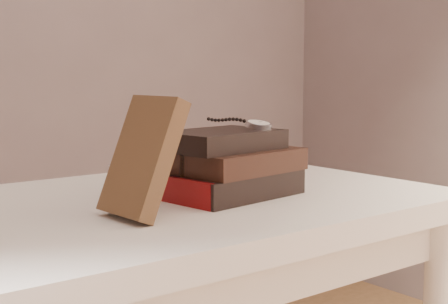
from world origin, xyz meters
TOP-DOWN VIEW (x-y plane):
  - table at (0.00, 0.35)m, footprint 1.00×0.60m
  - book_stack at (0.13, 0.30)m, footprint 0.24×0.18m
  - journal at (-0.06, 0.25)m, footprint 0.10×0.12m
  - pocket_watch at (0.19, 0.30)m, footprint 0.05×0.15m
  - eyeglasses at (0.05, 0.36)m, footprint 0.11×0.12m

SIDE VIEW (x-z plane):
  - table at x=0.00m, z-range 0.28..1.03m
  - book_stack at x=0.13m, z-range 0.75..0.86m
  - eyeglasses at x=0.05m, z-range 0.79..0.84m
  - journal at x=-0.06m, z-range 0.75..0.92m
  - pocket_watch at x=0.19m, z-range 0.86..0.88m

